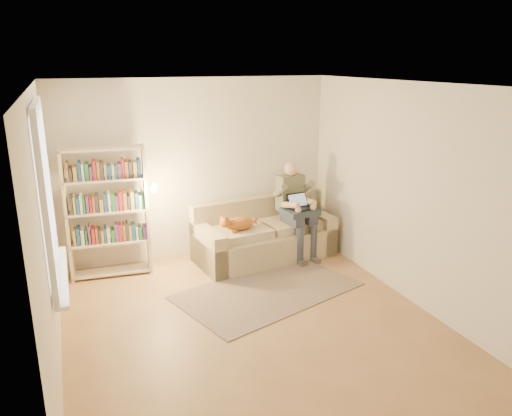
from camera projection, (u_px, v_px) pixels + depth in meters
name	position (u px, v px, depth m)	size (l,w,h in m)	color
floor	(252.00, 322.00, 5.60)	(4.50, 4.50, 0.00)	#956C44
ceiling	(251.00, 84.00, 4.86)	(4.00, 4.50, 0.02)	white
wall_left	(46.00, 235.00, 4.53)	(0.02, 4.50, 2.60)	silver
wall_right	(408.00, 194.00, 5.93)	(0.02, 4.50, 2.60)	silver
wall_back	(196.00, 169.00, 7.24)	(4.00, 0.02, 2.60)	silver
wall_front	(375.00, 306.00, 3.22)	(4.00, 0.02, 2.60)	silver
window	(51.00, 220.00, 4.71)	(0.12, 1.52, 1.69)	white
sofa	(263.00, 237.00, 7.37)	(2.09, 1.14, 0.85)	tan
person	(295.00, 204.00, 7.30)	(0.45, 0.66, 1.41)	slate
cat	(238.00, 223.00, 6.94)	(0.62, 0.28, 0.23)	orange
blanket	(299.00, 212.00, 7.21)	(0.48, 0.39, 0.09)	#273545
laptop	(298.00, 205.00, 7.19)	(0.35, 0.32, 0.25)	black
bookshelf	(107.00, 206.00, 6.56)	(1.17, 0.41, 1.77)	beige
rug	(268.00, 290.00, 6.35)	(2.23, 1.32, 0.01)	#7F6A5D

